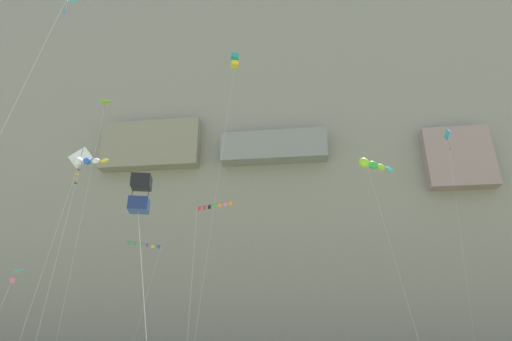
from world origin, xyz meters
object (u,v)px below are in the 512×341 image
object	(u,v)px
kite_delta_high_right	(6,280)
kite_box_upper_left	(140,194)
kite_box_high_center	(235,62)
kite_delta_mid_left	(102,117)
kite_diamond_mid_center	(80,161)
kite_banner_upper_right	(211,219)
kite_windsock_far_right	(86,161)
kite_windsock_high_left	(372,165)
kite_diamond_far_left	(448,142)
kite_banner_low_right	(143,254)

from	to	relation	value
kite_delta_high_right	kite_box_upper_left	world-z (taller)	kite_box_upper_left
kite_delta_high_right	kite_box_high_center	distance (m)	32.66
kite_delta_mid_left	kite_diamond_mid_center	bearing A→B (deg)	-75.58
kite_box_high_center	kite_diamond_mid_center	bearing A→B (deg)	-170.33
kite_banner_upper_right	kite_delta_mid_left	bearing A→B (deg)	153.22
kite_banner_upper_right	kite_delta_high_right	size ratio (longest dim) A/B	1.75
kite_banner_upper_right	kite_box_upper_left	xyz separation A→B (m)	(0.66, -17.08, -3.74)
kite_banner_upper_right	kite_box_upper_left	size ratio (longest dim) A/B	1.41
kite_box_upper_left	kite_windsock_far_right	bearing A→B (deg)	127.04
kite_delta_mid_left	kite_box_high_center	size ratio (longest dim) A/B	0.88
kite_banner_upper_right	kite_box_high_center	xyz separation A→B (m)	(0.61, 5.96, 21.37)
kite_windsock_far_right	kite_delta_high_right	world-z (taller)	kite_windsock_far_right
kite_box_high_center	kite_windsock_high_left	size ratio (longest dim) A/B	1.91
kite_box_high_center	kite_diamond_far_left	bearing A→B (deg)	14.84
kite_diamond_far_left	kite_diamond_mid_center	bearing A→B (deg)	-167.14
kite_windsock_far_right	kite_banner_upper_right	bearing A→B (deg)	-10.40
kite_banner_upper_right	kite_delta_high_right	bearing A→B (deg)	-174.18
kite_banner_upper_right	kite_windsock_high_left	distance (m)	15.11
kite_windsock_far_right	kite_box_upper_left	size ratio (longest dim) A/B	2.04
kite_diamond_far_left	kite_delta_mid_left	bearing A→B (deg)	-174.36
kite_banner_low_right	kite_delta_high_right	bearing A→B (deg)	-113.64
kite_diamond_mid_center	kite_banner_upper_right	bearing A→B (deg)	-11.91
kite_delta_high_right	kite_windsock_high_left	bearing A→B (deg)	4.46
kite_banner_upper_right	kite_box_high_center	distance (m)	22.19
kite_banner_upper_right	kite_delta_mid_left	distance (m)	24.86
kite_diamond_mid_center	kite_windsock_high_left	world-z (taller)	kite_diamond_mid_center
kite_delta_high_right	kite_box_upper_left	distance (m)	23.34
kite_delta_mid_left	kite_box_high_center	world-z (taller)	kite_box_high_center
kite_diamond_far_left	kite_box_high_center	size ratio (longest dim) A/B	0.77
kite_diamond_far_left	kite_box_upper_left	xyz separation A→B (m)	(-25.05, -29.70, -16.01)
kite_box_upper_left	kite_box_high_center	bearing A→B (deg)	90.13
kite_banner_low_right	kite_windsock_high_left	bearing A→B (deg)	-24.32
kite_banner_upper_right	kite_diamond_far_left	distance (m)	31.16
kite_box_high_center	kite_delta_high_right	bearing A→B (deg)	-156.25
kite_banner_upper_right	kite_box_high_center	bearing A→B (deg)	84.18
kite_windsock_far_right	kite_diamond_far_left	bearing A→B (deg)	14.08
kite_diamond_far_left	kite_diamond_mid_center	world-z (taller)	kite_diamond_far_left
kite_banner_low_right	kite_delta_mid_left	bearing A→B (deg)	-148.20
kite_banner_low_right	kite_box_high_center	world-z (taller)	kite_box_high_center
kite_box_high_center	kite_banner_low_right	bearing A→B (deg)	151.83
kite_diamond_far_left	kite_banner_low_right	world-z (taller)	kite_diamond_far_left
kite_delta_high_right	kite_box_upper_left	size ratio (longest dim) A/B	0.81
kite_banner_upper_right	kite_banner_low_right	world-z (taller)	kite_banner_upper_right
kite_delta_high_right	kite_banner_low_right	bearing A→B (deg)	66.36
kite_windsock_far_right	kite_windsock_high_left	bearing A→B (deg)	-3.79
kite_banner_upper_right	kite_box_upper_left	bearing A→B (deg)	-87.78
kite_box_high_center	kite_windsock_high_left	distance (m)	22.21
kite_diamond_mid_center	kite_delta_high_right	xyz separation A→B (m)	(-1.48, -4.96, -12.98)
kite_delta_high_right	kite_delta_mid_left	distance (m)	23.77
kite_box_upper_left	kite_banner_low_right	bearing A→B (deg)	111.48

